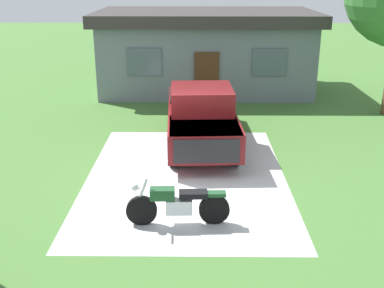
# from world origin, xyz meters

# --- Properties ---
(ground_plane) EXTENTS (80.00, 80.00, 0.00)m
(ground_plane) POSITION_xyz_m (0.00, 0.00, 0.00)
(ground_plane) COLOR #447132
(driveway_pad) EXTENTS (5.21, 7.38, 0.01)m
(driveway_pad) POSITION_xyz_m (0.00, 0.00, 0.00)
(driveway_pad) COLOR silver
(driveway_pad) RESTS_ON ground
(motorcycle) EXTENTS (2.21, 0.70, 1.09)m
(motorcycle) POSITION_xyz_m (-0.13, -2.44, 0.47)
(motorcycle) COLOR black
(motorcycle) RESTS_ON ground
(pickup_truck) EXTENTS (2.25, 5.71, 1.90)m
(pickup_truck) POSITION_xyz_m (0.40, 2.70, 0.95)
(pickup_truck) COLOR black
(pickup_truck) RESTS_ON ground
(neighbor_house) EXTENTS (9.60, 5.60, 3.50)m
(neighbor_house) POSITION_xyz_m (0.67, 10.03, 1.79)
(neighbor_house) COLOR slate
(neighbor_house) RESTS_ON ground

